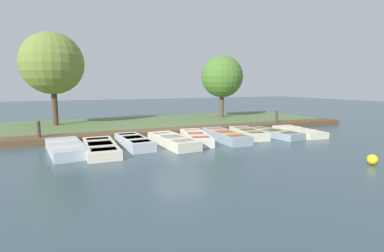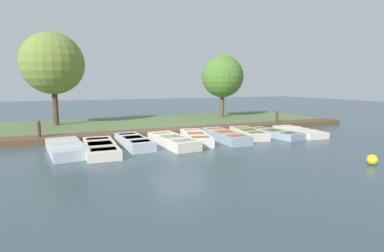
{
  "view_description": "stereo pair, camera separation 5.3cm",
  "coord_description": "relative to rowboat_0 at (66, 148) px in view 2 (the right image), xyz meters",
  "views": [
    {
      "loc": [
        13.47,
        -5.14,
        2.6
      ],
      "look_at": [
        0.63,
        0.44,
        0.65
      ],
      "focal_mm": 28.0,
      "sensor_mm": 36.0,
      "label": 1
    },
    {
      "loc": [
        13.49,
        -5.09,
        2.6
      ],
      "look_at": [
        0.63,
        0.44,
        0.65
      ],
      "focal_mm": 28.0,
      "sensor_mm": 36.0,
      "label": 2
    }
  ],
  "objects": [
    {
      "name": "park_tree_far_left",
      "position": [
        -7.35,
        -0.45,
        3.61
      ],
      "size": [
        3.59,
        3.59,
        5.62
      ],
      "color": "#4C3828",
      "rests_on": "ground_plane"
    },
    {
      "name": "park_tree_left",
      "position": [
        -7.45,
        10.92,
        2.98
      ],
      "size": [
        3.08,
        3.08,
        4.72
      ],
      "color": "brown",
      "rests_on": "ground_plane"
    },
    {
      "name": "rowboat_0",
      "position": [
        0.0,
        0.0,
        0.0
      ],
      "size": [
        3.36,
        1.58,
        0.39
      ],
      "rotation": [
        0.0,
        0.0,
        0.12
      ],
      "color": "#B2BCC1",
      "rests_on": "ground_plane"
    },
    {
      "name": "rowboat_3",
      "position": [
        0.31,
        4.22,
        0.02
      ],
      "size": [
        3.26,
        1.39,
        0.42
      ],
      "rotation": [
        0.0,
        0.0,
        0.1
      ],
      "color": "beige",
      "rests_on": "ground_plane"
    },
    {
      "name": "buoy",
      "position": [
        5.84,
        9.13,
        -0.02
      ],
      "size": [
        0.34,
        0.34,
        0.34
      ],
      "color": "yellow",
      "rests_on": "ground_plane"
    },
    {
      "name": "ground_plane",
      "position": [
        -1.26,
        5.09,
        -0.19
      ],
      "size": [
        80.0,
        80.0,
        0.0
      ],
      "primitive_type": "plane",
      "color": "#384C56"
    },
    {
      "name": "mooring_post_near",
      "position": [
        -2.4,
        -1.06,
        0.33
      ],
      "size": [
        0.16,
        0.16,
        1.03
      ],
      "color": "#47382D",
      "rests_on": "ground_plane"
    },
    {
      "name": "rowboat_8",
      "position": [
        0.27,
        11.22,
        -0.03
      ],
      "size": [
        3.17,
        1.39,
        0.33
      ],
      "rotation": [
        0.0,
        0.0,
        -0.08
      ],
      "color": "beige",
      "rests_on": "ground_plane"
    },
    {
      "name": "shore_bank",
      "position": [
        -6.26,
        5.09,
        -0.1
      ],
      "size": [
        8.0,
        24.0,
        0.18
      ],
      "color": "#567042",
      "rests_on": "ground_plane"
    },
    {
      "name": "rowboat_2",
      "position": [
        -0.14,
        2.64,
        0.02
      ],
      "size": [
        2.99,
        1.16,
        0.42
      ],
      "rotation": [
        0.0,
        0.0,
        0.07
      ],
      "color": "#B2BCC1",
      "rests_on": "ground_plane"
    },
    {
      "name": "mooring_post_far",
      "position": [
        -2.4,
        11.94,
        0.33
      ],
      "size": [
        0.16,
        0.16,
        1.03
      ],
      "color": "#47382D",
      "rests_on": "ground_plane"
    },
    {
      "name": "rowboat_6",
      "position": [
        -0.2,
        8.42,
        -0.0
      ],
      "size": [
        2.86,
        1.44,
        0.39
      ],
      "rotation": [
        0.0,
        0.0,
        -0.17
      ],
      "color": "beige",
      "rests_on": "ground_plane"
    },
    {
      "name": "dock_walkway",
      "position": [
        -2.46,
        5.09,
        -0.05
      ],
      "size": [
        1.25,
        23.04,
        0.29
      ],
      "color": "brown",
      "rests_on": "ground_plane"
    },
    {
      "name": "rowboat_7",
      "position": [
        0.18,
        9.69,
        -0.03
      ],
      "size": [
        3.08,
        1.54,
        0.34
      ],
      "rotation": [
        0.0,
        0.0,
        0.18
      ],
      "color": "#8C9EA8",
      "rests_on": "ground_plane"
    },
    {
      "name": "rowboat_4",
      "position": [
        -0.02,
        5.45,
        0.02
      ],
      "size": [
        3.14,
        1.58,
        0.42
      ],
      "rotation": [
        0.0,
        0.0,
        -0.21
      ],
      "color": "silver",
      "rests_on": "ground_plane"
    },
    {
      "name": "rowboat_5",
      "position": [
        0.08,
        6.93,
        0.01
      ],
      "size": [
        3.44,
        1.18,
        0.41
      ],
      "rotation": [
        0.0,
        0.0,
        -0.05
      ],
      "color": "#8C9EA8",
      "rests_on": "ground_plane"
    },
    {
      "name": "rowboat_1",
      "position": [
        0.36,
        1.23,
        -0.02
      ],
      "size": [
        3.44,
        1.21,
        0.36
      ],
      "rotation": [
        0.0,
        0.0,
        -0.02
      ],
      "color": "beige",
      "rests_on": "ground_plane"
    }
  ]
}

